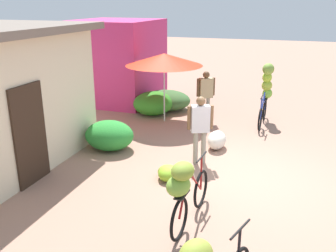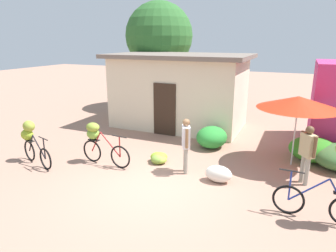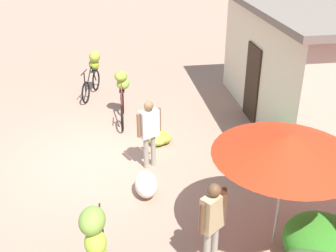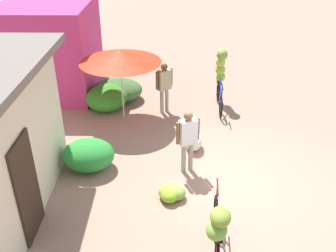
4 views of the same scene
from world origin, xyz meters
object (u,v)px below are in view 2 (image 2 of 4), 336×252
(market_umbrella, at_px, (298,102))
(banana_pile_on_ground, at_px, (159,158))
(tree_behind_building, at_px, (159,36))
(produce_sack, at_px, (218,174))
(bicycle_leftmost, at_px, (31,138))
(person_vendor, at_px, (307,149))
(person_bystander, at_px, (186,140))
(bicycle_near_pile, at_px, (98,139))
(building_low, at_px, (179,90))

(market_umbrella, xyz_separation_m, banana_pile_on_ground, (-3.67, -1.42, -1.74))
(tree_behind_building, xyz_separation_m, produce_sack, (5.22, -7.49, -3.51))
(market_umbrella, xyz_separation_m, bicycle_leftmost, (-7.12, -2.93, -1.12))
(market_umbrella, distance_m, person_vendor, 1.55)
(bicycle_leftmost, relative_size, person_bystander, 1.01)
(bicycle_near_pile, height_order, person_bystander, person_bystander)
(building_low, distance_m, bicycle_near_pile, 4.94)
(bicycle_near_pile, height_order, produce_sack, bicycle_near_pile)
(market_umbrella, xyz_separation_m, person_vendor, (0.34, -1.19, -0.94))
(produce_sack, relative_size, person_vendor, 0.45)
(tree_behind_building, xyz_separation_m, bicycle_near_pile, (1.62, -7.70, -2.98))
(tree_behind_building, bearing_deg, building_low, -51.58)
(building_low, height_order, tree_behind_building, tree_behind_building)
(tree_behind_building, relative_size, person_vendor, 3.54)
(market_umbrella, distance_m, banana_pile_on_ground, 4.30)
(building_low, distance_m, tree_behind_building, 4.27)
(building_low, height_order, banana_pile_on_ground, building_low)
(tree_behind_building, xyz_separation_m, banana_pile_on_ground, (3.24, -6.95, -3.59))
(tree_behind_building, bearing_deg, produce_sack, -55.12)
(building_low, relative_size, person_vendor, 3.70)
(banana_pile_on_ground, distance_m, person_bystander, 1.32)
(building_low, relative_size, produce_sack, 8.14)
(person_vendor, bearing_deg, person_bystander, -169.06)
(produce_sack, xyz_separation_m, person_vendor, (2.03, 0.78, 0.72))
(person_vendor, bearing_deg, building_low, 142.30)
(tree_behind_building, xyz_separation_m, bicycle_leftmost, (-0.21, -8.45, -2.97))
(bicycle_leftmost, bearing_deg, banana_pile_on_ground, 23.57)
(market_umbrella, height_order, bicycle_leftmost, market_umbrella)
(banana_pile_on_ground, relative_size, produce_sack, 1.03)
(produce_sack, bearing_deg, market_umbrella, 49.35)
(bicycle_leftmost, xyz_separation_m, produce_sack, (5.43, 0.96, -0.54))
(market_umbrella, relative_size, person_bystander, 1.47)
(market_umbrella, distance_m, bicycle_near_pile, 5.83)
(banana_pile_on_ground, bearing_deg, person_bystander, -19.27)
(person_vendor, distance_m, person_bystander, 3.07)
(market_umbrella, relative_size, produce_sack, 3.23)
(produce_sack, distance_m, person_bystander, 1.24)
(bicycle_near_pile, xyz_separation_m, produce_sack, (3.60, 0.21, -0.53))
(building_low, xyz_separation_m, bicycle_near_pile, (-0.65, -4.84, -0.77))
(building_low, height_order, produce_sack, building_low)
(market_umbrella, distance_m, bicycle_leftmost, 7.78)
(bicycle_leftmost, distance_m, produce_sack, 5.54)
(tree_behind_building, xyz_separation_m, person_bystander, (4.23, -7.29, -2.79))
(bicycle_near_pile, distance_m, produce_sack, 3.64)
(tree_behind_building, xyz_separation_m, market_umbrella, (6.91, -5.52, -1.85))
(tree_behind_building, distance_m, bicycle_leftmost, 8.96)
(produce_sack, distance_m, person_vendor, 2.29)
(building_low, bearing_deg, market_umbrella, -29.80)
(bicycle_near_pile, xyz_separation_m, person_vendor, (5.62, 0.99, 0.19))
(bicycle_near_pile, bearing_deg, person_bystander, 8.89)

